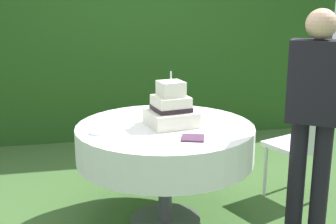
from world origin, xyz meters
TOP-DOWN VIEW (x-y plane):
  - ground_plane at (0.00, 0.00)m, footprint 20.00×20.00m
  - foliage_hedge at (0.00, 2.34)m, footprint 5.21×0.47m
  - cake_table at (0.00, 0.00)m, footprint 1.30×1.30m
  - wedding_cake at (0.05, -0.00)m, footprint 0.38×0.38m
  - serving_plate_near at (-0.48, -0.10)m, footprint 0.14×0.14m
  - serving_plate_far at (0.18, 0.47)m, footprint 0.13×0.13m
  - serving_plate_left at (0.24, 0.33)m, footprint 0.12×0.12m
  - serving_plate_right at (0.44, 0.12)m, footprint 0.11×0.11m
  - napkin_stack at (0.11, -0.35)m, footprint 0.19×0.19m
  - garden_chair at (1.17, 0.10)m, footprint 0.52×0.52m
  - standing_person at (0.93, -0.42)m, footprint 0.41×0.37m

SIDE VIEW (x-z plane):
  - ground_plane at x=0.00m, z-range 0.00..0.00m
  - garden_chair at x=1.17m, z-range 0.10..0.99m
  - cake_table at x=0.00m, z-range 0.25..1.01m
  - serving_plate_near at x=-0.48m, z-range 0.76..0.77m
  - serving_plate_far at x=0.18m, z-range 0.76..0.77m
  - serving_plate_left at x=0.24m, z-range 0.76..0.77m
  - serving_plate_right at x=0.44m, z-range 0.76..0.77m
  - napkin_stack at x=0.11m, z-range 0.76..0.78m
  - wedding_cake at x=0.05m, z-range 0.68..1.08m
  - standing_person at x=0.93m, z-range 0.13..1.73m
  - foliage_hedge at x=0.00m, z-range 0.00..2.77m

